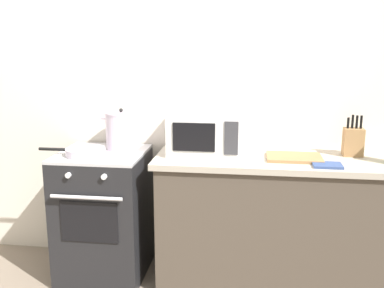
{
  "coord_description": "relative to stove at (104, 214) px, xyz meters",
  "views": [
    {
      "loc": [
        0.7,
        -2.36,
        1.69
      ],
      "look_at": [
        0.29,
        0.6,
        1.0
      ],
      "focal_mm": 42.07,
      "sensor_mm": 36.0,
      "label": 1
    }
  ],
  "objects": [
    {
      "name": "microwave",
      "position": [
        0.73,
        0.08,
        0.61
      ],
      "size": [
        0.5,
        0.37,
        0.3
      ],
      "color": "white",
      "rests_on": "countertop_right"
    },
    {
      "name": "oven_mitt",
      "position": [
        1.52,
        -0.16,
        0.47
      ],
      "size": [
        0.18,
        0.14,
        0.02
      ],
      "primitive_type": "cube",
      "color": "#33477A",
      "rests_on": "countertop_right"
    },
    {
      "name": "stock_pot",
      "position": [
        0.12,
        0.13,
        0.59
      ],
      "size": [
        0.32,
        0.24,
        0.3
      ],
      "color": "silver",
      "rests_on": "stove"
    },
    {
      "name": "countertop_right",
      "position": [
        1.25,
        0.02,
        0.44
      ],
      "size": [
        1.7,
        0.6,
        0.04
      ],
      "primitive_type": "cube",
      "color": "#ADA393",
      "rests_on": "lower_cabinet_right"
    },
    {
      "name": "lower_cabinet_right",
      "position": [
        1.25,
        0.02,
        -0.02
      ],
      "size": [
        1.64,
        0.56,
        0.88
      ],
      "primitive_type": "cube",
      "color": "#4C4238",
      "rests_on": "ground_plane"
    },
    {
      "name": "knife_block",
      "position": [
        1.73,
        0.14,
        0.56
      ],
      "size": [
        0.13,
        0.1,
        0.28
      ],
      "color": "#997047",
      "rests_on": "countertop_right"
    },
    {
      "name": "stove",
      "position": [
        0.0,
        0.0,
        0.0
      ],
      "size": [
        0.6,
        0.64,
        0.92
      ],
      "color": "black",
      "rests_on": "ground_plane"
    },
    {
      "name": "cutting_board",
      "position": [
        1.33,
        0.0,
        0.47
      ],
      "size": [
        0.36,
        0.26,
        0.02
      ],
      "primitive_type": "cube",
      "color": "#997047",
      "rests_on": "countertop_right"
    },
    {
      "name": "back_wall",
      "position": [
        0.65,
        0.37,
        0.79
      ],
      "size": [
        4.4,
        0.1,
        2.5
      ],
      "primitive_type": "cube",
      "color": "silver",
      "rests_on": "ground_plane"
    },
    {
      "name": "frying_pan",
      "position": [
        -0.09,
        -0.09,
        0.48
      ],
      "size": [
        0.47,
        0.27,
        0.05
      ],
      "color": "silver",
      "rests_on": "stove"
    }
  ]
}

